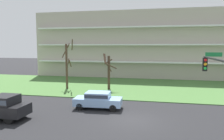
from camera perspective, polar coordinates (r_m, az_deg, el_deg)
name	(u,v)px	position (r m, az deg, el deg)	size (l,w,h in m)	color
ground	(133,120)	(17.89, 5.52, -12.80)	(160.00, 160.00, 0.00)	#232326
grass_lawn_strip	(144,87)	(31.41, 8.43, -4.46)	(80.00, 16.00, 0.08)	#477238
apartment_building	(150,45)	(45.70, 9.74, 6.47)	(42.65, 14.65, 12.19)	#B2A899
tree_far_left	(67,64)	(30.23, -11.61, 1.48)	(1.91, 1.58, 6.76)	#4C3828
tree_left	(108,70)	(29.06, -0.92, -0.07)	(2.04, 1.66, 4.88)	#423023
sedan_blue_center_left	(98,99)	(20.67, -3.67, -7.65)	(4.48, 2.02, 1.57)	#8CB2E0
traffic_signal_mast	(217,84)	(12.87, 25.66, -3.30)	(0.90, 5.83, 5.51)	black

